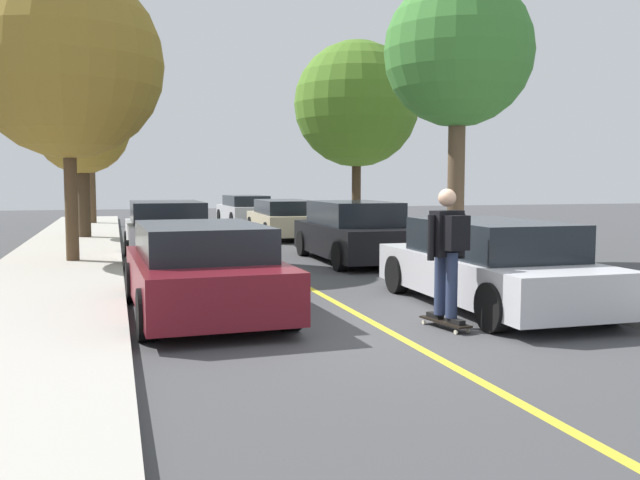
{
  "coord_description": "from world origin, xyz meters",
  "views": [
    {
      "loc": [
        -3.31,
        -8.03,
        1.91
      ],
      "look_at": [
        0.1,
        3.28,
        0.89
      ],
      "focal_mm": 38.29,
      "sensor_mm": 36.0,
      "label": 1
    }
  ],
  "objects_px": {
    "parked_car_left_nearest": "(203,270)",
    "skateboarder": "(448,246)",
    "street_tree_left_nearest": "(67,63)",
    "street_tree_left_far": "(89,119)",
    "street_tree_right_near": "(357,104)",
    "street_tree_right_nearest": "(458,54)",
    "fire_hydrant": "(504,258)",
    "parked_car_left_near": "(167,231)",
    "parked_car_right_far": "(283,219)",
    "street_tree_left_near": "(82,128)",
    "parked_car_right_nearest": "(490,265)",
    "skateboard": "(445,322)",
    "parked_car_right_near": "(354,232)",
    "parked_car_right_farthest": "(245,210)"
  },
  "relations": [
    {
      "from": "parked_car_left_nearest",
      "to": "skateboarder",
      "type": "xyz_separation_m",
      "value": [
        2.91,
        -1.87,
        0.43
      ]
    },
    {
      "from": "street_tree_left_nearest",
      "to": "skateboarder",
      "type": "distance_m",
      "value": 10.28
    },
    {
      "from": "street_tree_left_nearest",
      "to": "street_tree_left_far",
      "type": "distance_m",
      "value": 14.41
    },
    {
      "from": "parked_car_left_nearest",
      "to": "street_tree_right_near",
      "type": "xyz_separation_m",
      "value": [
        6.36,
        11.19,
        3.72
      ]
    },
    {
      "from": "street_tree_right_nearest",
      "to": "fire_hydrant",
      "type": "bearing_deg",
      "value": -101.21
    },
    {
      "from": "parked_car_left_near",
      "to": "street_tree_right_near",
      "type": "xyz_separation_m",
      "value": [
        6.36,
        4.3,
        3.66
      ]
    },
    {
      "from": "parked_car_left_nearest",
      "to": "parked_car_left_near",
      "type": "xyz_separation_m",
      "value": [
        0.0,
        6.89,
        0.06
      ]
    },
    {
      "from": "parked_car_right_far",
      "to": "street_tree_left_far",
      "type": "xyz_separation_m",
      "value": [
        -6.36,
        8.28,
        3.85
      ]
    },
    {
      "from": "parked_car_left_near",
      "to": "street_tree_left_near",
      "type": "relative_size",
      "value": 0.83
    },
    {
      "from": "parked_car_right_nearest",
      "to": "street_tree_left_nearest",
      "type": "relative_size",
      "value": 0.71
    },
    {
      "from": "parked_car_left_near",
      "to": "parked_car_right_nearest",
      "type": "bearing_deg",
      "value": -60.55
    },
    {
      "from": "street_tree_left_near",
      "to": "skateboard",
      "type": "distance_m",
      "value": 16.21
    },
    {
      "from": "fire_hydrant",
      "to": "skateboarder",
      "type": "xyz_separation_m",
      "value": [
        -2.85,
        -3.25,
        0.59
      ]
    },
    {
      "from": "skateboard",
      "to": "skateboarder",
      "type": "height_order",
      "value": "skateboarder"
    },
    {
      "from": "street_tree_left_near",
      "to": "street_tree_right_near",
      "type": "xyz_separation_m",
      "value": [
        8.47,
        -1.98,
        0.78
      ]
    },
    {
      "from": "parked_car_right_far",
      "to": "skateboarder",
      "type": "xyz_separation_m",
      "value": [
        -1.35,
        -14.43,
        0.43
      ]
    },
    {
      "from": "parked_car_right_near",
      "to": "street_tree_right_nearest",
      "type": "bearing_deg",
      "value": -26.49
    },
    {
      "from": "street_tree_left_nearest",
      "to": "street_tree_left_near",
      "type": "height_order",
      "value": "street_tree_left_nearest"
    },
    {
      "from": "parked_car_left_nearest",
      "to": "street_tree_left_far",
      "type": "height_order",
      "value": "street_tree_left_far"
    },
    {
      "from": "parked_car_right_farthest",
      "to": "street_tree_right_near",
      "type": "height_order",
      "value": "street_tree_right_near"
    },
    {
      "from": "parked_car_left_near",
      "to": "street_tree_left_nearest",
      "type": "height_order",
      "value": "street_tree_left_nearest"
    },
    {
      "from": "street_tree_right_near",
      "to": "street_tree_left_near",
      "type": "bearing_deg",
      "value": 166.85
    },
    {
      "from": "parked_car_left_nearest",
      "to": "street_tree_right_nearest",
      "type": "bearing_deg",
      "value": 34.86
    },
    {
      "from": "parked_car_right_near",
      "to": "skateboard",
      "type": "bearing_deg",
      "value": -100.51
    },
    {
      "from": "parked_car_right_far",
      "to": "street_tree_left_nearest",
      "type": "height_order",
      "value": "street_tree_left_nearest"
    },
    {
      "from": "parked_car_right_far",
      "to": "skateboard",
      "type": "relative_size",
      "value": 5.47
    },
    {
      "from": "street_tree_left_nearest",
      "to": "street_tree_left_far",
      "type": "height_order",
      "value": "street_tree_left_nearest"
    },
    {
      "from": "street_tree_left_near",
      "to": "parked_car_right_farthest",
      "type": "bearing_deg",
      "value": 45.33
    },
    {
      "from": "parked_car_right_nearest",
      "to": "street_tree_right_nearest",
      "type": "xyz_separation_m",
      "value": [
        2.11,
        5.08,
        4.15
      ]
    },
    {
      "from": "street_tree_right_near",
      "to": "skateboard",
      "type": "distance_m",
      "value": 14.15
    },
    {
      "from": "parked_car_right_nearest",
      "to": "parked_car_right_farthest",
      "type": "height_order",
      "value": "parked_car_right_nearest"
    },
    {
      "from": "street_tree_left_nearest",
      "to": "skateboarder",
      "type": "bearing_deg",
      "value": -58.86
    },
    {
      "from": "parked_car_right_nearest",
      "to": "street_tree_left_nearest",
      "type": "distance_m",
      "value": 10.26
    },
    {
      "from": "parked_car_right_nearest",
      "to": "parked_car_left_near",
      "type": "bearing_deg",
      "value": 119.45
    },
    {
      "from": "parked_car_right_near",
      "to": "street_tree_right_nearest",
      "type": "distance_m",
      "value": 4.73
    },
    {
      "from": "street_tree_left_near",
      "to": "street_tree_left_far",
      "type": "xyz_separation_m",
      "value": [
        0.0,
        7.66,
        0.91
      ]
    },
    {
      "from": "street_tree_left_far",
      "to": "street_tree_right_nearest",
      "type": "xyz_separation_m",
      "value": [
        8.47,
        -16.4,
        0.3
      ]
    },
    {
      "from": "street_tree_left_nearest",
      "to": "street_tree_left_near",
      "type": "relative_size",
      "value": 1.3
    },
    {
      "from": "street_tree_left_nearest",
      "to": "street_tree_right_near",
      "type": "distance_m",
      "value": 9.72
    },
    {
      "from": "parked_car_right_nearest",
      "to": "street_tree_right_nearest",
      "type": "bearing_deg",
      "value": 67.49
    },
    {
      "from": "parked_car_right_near",
      "to": "parked_car_right_farthest",
      "type": "xyz_separation_m",
      "value": [
        0.0,
        14.13,
        -0.05
      ]
    },
    {
      "from": "parked_car_left_nearest",
      "to": "skateboarder",
      "type": "relative_size",
      "value": 2.44
    },
    {
      "from": "parked_car_left_near",
      "to": "fire_hydrant",
      "type": "bearing_deg",
      "value": -43.75
    },
    {
      "from": "parked_car_right_nearest",
      "to": "fire_hydrant",
      "type": "xyz_separation_m",
      "value": [
        1.5,
        2.03,
        -0.16
      ]
    },
    {
      "from": "parked_car_right_farthest",
      "to": "parked_car_left_near",
      "type": "bearing_deg",
      "value": -108.51
    },
    {
      "from": "parked_car_right_farthest",
      "to": "street_tree_right_nearest",
      "type": "relative_size",
      "value": 0.71
    },
    {
      "from": "street_tree_left_far",
      "to": "street_tree_right_near",
      "type": "relative_size",
      "value": 0.94
    },
    {
      "from": "parked_car_left_near",
      "to": "parked_car_right_near",
      "type": "distance_m",
      "value": 4.48
    },
    {
      "from": "street_tree_right_near",
      "to": "parked_car_right_near",
      "type": "bearing_deg",
      "value": -110.23
    },
    {
      "from": "parked_car_right_nearest",
      "to": "street_tree_left_far",
      "type": "height_order",
      "value": "street_tree_left_far"
    }
  ]
}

